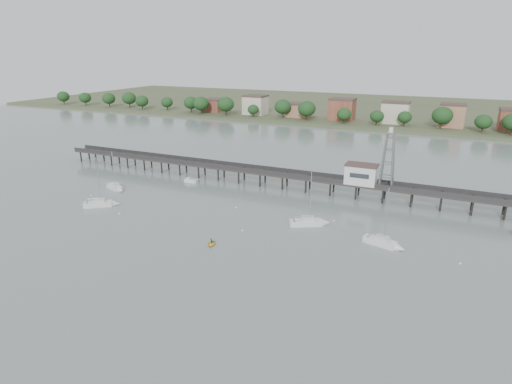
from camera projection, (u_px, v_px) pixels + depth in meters
ground_plane at (141, 283)px, 73.17m from camera, size 500.00×500.00×0.00m
pier at (274, 174)px, 123.75m from camera, size 150.00×5.00×5.50m
pier_building at (361, 174)px, 113.02m from camera, size 8.40×5.40×5.30m
lattice_tower at (388, 160)px, 109.06m from camera, size 3.20×3.20×15.50m
sailboat_c at (314, 222)px, 97.07m from camera, size 8.72×6.31×14.13m
sailboat_a at (105, 204)px, 108.82m from camera, size 7.96×6.76×13.47m
sailboat_b at (117, 188)px, 121.10m from camera, size 7.27×4.24×11.67m
sailboat_d at (387, 244)px, 86.29m from camera, size 8.21×4.28×13.06m
white_tender at (191, 181)px, 128.36m from camera, size 4.00×1.69×1.55m
yellow_dinghy at (211, 245)px, 87.43m from camera, size 2.16×1.08×2.90m
dinghy_occupant at (211, 245)px, 87.43m from camera, size 0.85×1.33×0.30m
mooring_buoys at (235, 219)px, 100.21m from camera, size 92.29×17.81×0.39m
far_shore at (378, 109)px, 279.50m from camera, size 500.00×170.00×10.40m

